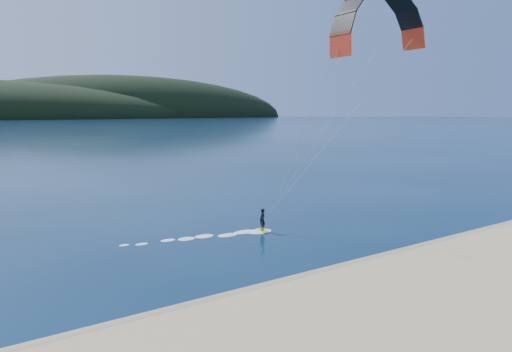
# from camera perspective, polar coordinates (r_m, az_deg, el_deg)

# --- Properties ---
(ground) EXTENTS (1800.00, 1800.00, 0.00)m
(ground) POSITION_cam_1_polar(r_m,az_deg,el_deg) (19.43, 6.30, -19.27)
(ground) COLOR #071B36
(ground) RESTS_ON ground
(wet_sand) EXTENTS (220.00, 2.50, 0.10)m
(wet_sand) POSITION_cam_1_polar(r_m,az_deg,el_deg) (22.68, -1.37, -14.97)
(wet_sand) COLOR #8C7551
(wet_sand) RESTS_ON ground
(kitesurfer_near) EXTENTS (20.96, 8.17, 15.95)m
(kitesurfer_near) POSITION_cam_1_polar(r_m,az_deg,el_deg) (34.24, 14.20, 14.44)
(kitesurfer_near) COLOR #C5EB1B
(kitesurfer_near) RESTS_ON ground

